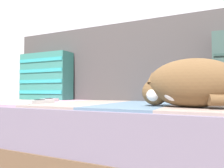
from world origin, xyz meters
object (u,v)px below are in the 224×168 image
game_remote_far (49,100)px  throw_pillow_striped (46,77)px  couch (114,138)px  sleeping_cat (187,84)px  game_remote_near (40,102)px

game_remote_far → throw_pillow_striped: bearing=135.5°
couch → sleeping_cat: (0.40, -0.18, 0.28)m
sleeping_cat → game_remote_near: (-0.72, -0.04, -0.08)m
game_remote_far → game_remote_near: bearing=-61.3°
game_remote_near → game_remote_far: size_ratio=1.04×
couch → throw_pillow_striped: bearing=163.4°
game_remote_near → game_remote_far: bearing=118.7°
throw_pillow_striped → sleeping_cat: (1.06, -0.38, -0.09)m
throw_pillow_striped → game_remote_near: 0.57m
throw_pillow_striped → game_remote_far: bearing=-44.5°
sleeping_cat → game_remote_near: size_ratio=2.23×
couch → throw_pillow_striped: size_ratio=4.84×
sleeping_cat → game_remote_far: 0.83m
couch → game_remote_far: 0.46m
game_remote_near → game_remote_far: 0.20m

